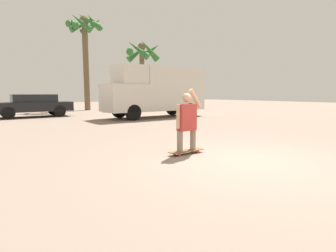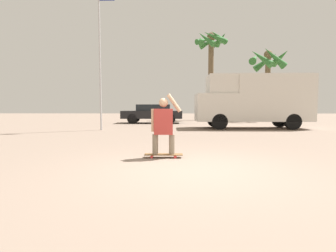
{
  "view_description": "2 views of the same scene",
  "coord_description": "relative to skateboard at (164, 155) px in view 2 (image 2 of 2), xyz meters",
  "views": [
    {
      "loc": [
        -4.56,
        -3.49,
        1.44
      ],
      "look_at": [
        -0.89,
        1.6,
        0.66
      ],
      "focal_mm": 28.0,
      "sensor_mm": 36.0,
      "label": 1
    },
    {
      "loc": [
        -0.39,
        -5.07,
        1.25
      ],
      "look_at": [
        -0.53,
        2.04,
        0.71
      ],
      "focal_mm": 28.0,
      "sensor_mm": 36.0,
      "label": 2
    }
  ],
  "objects": [
    {
      "name": "person_skateboarder",
      "position": [
        -0.0,
        0.0,
        0.77
      ],
      "size": [
        0.73,
        0.22,
        1.47
      ],
      "color": "gray",
      "rests_on": "skateboard"
    },
    {
      "name": "parked_car_black",
      "position": [
        -1.28,
        13.02,
        0.68
      ],
      "size": [
        4.39,
        1.79,
        1.37
      ],
      "color": "black",
      "rests_on": "ground_plane"
    },
    {
      "name": "skateboard",
      "position": [
        0.0,
        0.0,
        0.0
      ],
      "size": [
        0.93,
        0.23,
        0.09
      ],
      "color": "brown",
      "rests_on": "ground_plane"
    },
    {
      "name": "palm_tree_near_van",
      "position": [
        8.13,
        16.1,
        4.69
      ],
      "size": [
        3.33,
        3.35,
        6.07
      ],
      "color": "brown",
      "rests_on": "ground_plane"
    },
    {
      "name": "flagpole",
      "position": [
        -3.46,
        7.27,
        4.19
      ],
      "size": [
        0.86,
        0.12,
        7.52
      ],
      "color": "#B7B7BC",
      "rests_on": "ground_plane"
    },
    {
      "name": "camper_van",
      "position": [
        4.79,
        8.56,
        1.55
      ],
      "size": [
        6.26,
        2.01,
        2.97
      ],
      "color": "black",
      "rests_on": "ground_plane"
    },
    {
      "name": "ground_plane",
      "position": [
        0.62,
        -1.22,
        -0.07
      ],
      "size": [
        80.0,
        80.0,
        0.0
      ],
      "primitive_type": "plane",
      "color": "gray"
    },
    {
      "name": "palm_tree_center_background",
      "position": [
        3.65,
        17.67,
        6.18
      ],
      "size": [
        3.0,
        3.05,
        7.87
      ],
      "color": "brown",
      "rests_on": "ground_plane"
    }
  ]
}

